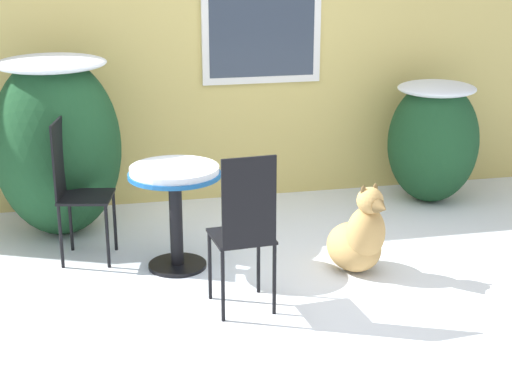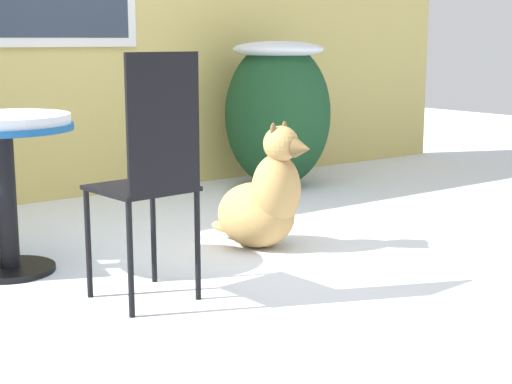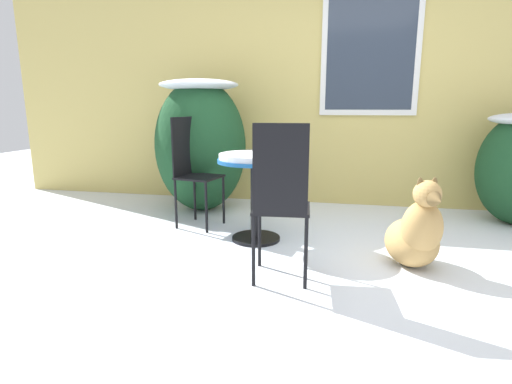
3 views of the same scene
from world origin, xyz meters
name	(u,v)px [view 2 (image 2 of 3)]	position (x,y,z in m)	size (l,w,h in m)	color
ground_plane	(189,287)	(0.00, 0.00, 0.00)	(16.00, 16.00, 0.00)	silver
shrub_middle	(278,110)	(1.83, 1.68, 0.57)	(0.79, 0.75, 1.07)	#194223
patio_table	(3,150)	(-0.55, 0.69, 0.58)	(0.64, 0.64, 0.74)	black
patio_chair_far_side	(151,170)	(-0.23, -0.10, 0.56)	(0.39, 0.39, 1.03)	black
dog	(264,202)	(0.67, 0.33, 0.25)	(0.47, 0.63, 0.67)	tan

